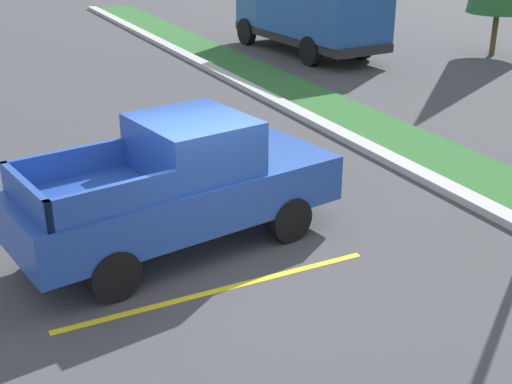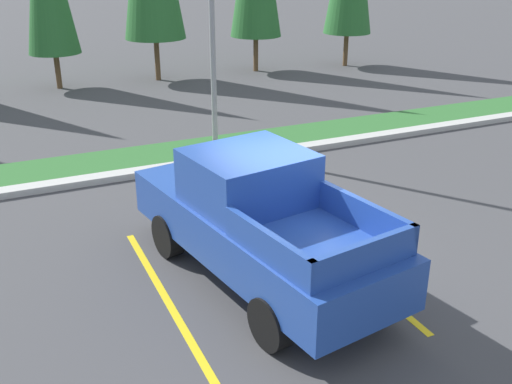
% 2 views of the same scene
% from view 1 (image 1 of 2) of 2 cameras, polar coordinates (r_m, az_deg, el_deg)
% --- Properties ---
extents(ground_plane, '(120.00, 120.00, 0.00)m').
position_cam_1_polar(ground_plane, '(10.65, -2.71, -5.86)').
color(ground_plane, '#424244').
extents(parking_line_near, '(0.12, 4.80, 0.01)m').
position_cam_1_polar(parking_line_near, '(12.52, -8.79, -1.49)').
color(parking_line_near, yellow).
rests_on(parking_line_near, ground).
extents(parking_line_far, '(0.12, 4.80, 0.01)m').
position_cam_1_polar(parking_line_far, '(9.93, -3.05, -8.14)').
color(parking_line_far, yellow).
rests_on(parking_line_far, ground).
extents(curb_strip, '(56.00, 0.40, 0.15)m').
position_cam_1_polar(curb_strip, '(13.22, 17.47, -0.63)').
color(curb_strip, '#B2B2AD').
rests_on(curb_strip, ground).
extents(pickup_truck_main, '(2.72, 5.46, 2.10)m').
position_cam_1_polar(pickup_truck_main, '(10.78, -6.26, 0.53)').
color(pickup_truck_main, black).
rests_on(pickup_truck_main, ground).
extents(cargo_truck_distant, '(6.93, 2.85, 3.40)m').
position_cam_1_polar(cargo_truck_distant, '(25.43, 4.60, 15.47)').
color(cargo_truck_distant, black).
rests_on(cargo_truck_distant, ground).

